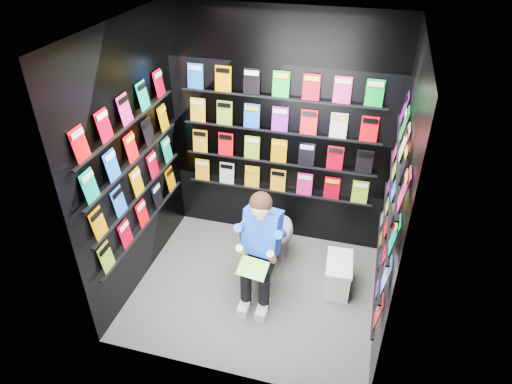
# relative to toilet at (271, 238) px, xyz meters

# --- Properties ---
(floor) EXTENTS (2.40, 2.40, 0.00)m
(floor) POSITION_rel_toilet_xyz_m (-0.06, -0.43, -0.37)
(floor) COLOR #5B5B59
(floor) RESTS_ON ground
(ceiling) EXTENTS (2.40, 2.40, 0.00)m
(ceiling) POSITION_rel_toilet_xyz_m (-0.06, -0.43, 2.23)
(ceiling) COLOR white
(ceiling) RESTS_ON floor
(wall_back) EXTENTS (2.40, 0.04, 2.60)m
(wall_back) POSITION_rel_toilet_xyz_m (-0.06, 0.57, 0.93)
(wall_back) COLOR black
(wall_back) RESTS_ON floor
(wall_front) EXTENTS (2.40, 0.04, 2.60)m
(wall_front) POSITION_rel_toilet_xyz_m (-0.06, -1.43, 0.93)
(wall_front) COLOR black
(wall_front) RESTS_ON floor
(wall_left) EXTENTS (0.04, 2.00, 2.60)m
(wall_left) POSITION_rel_toilet_xyz_m (-1.26, -0.43, 0.93)
(wall_left) COLOR black
(wall_left) RESTS_ON floor
(wall_right) EXTENTS (0.04, 2.00, 2.60)m
(wall_right) POSITION_rel_toilet_xyz_m (1.14, -0.43, 0.93)
(wall_right) COLOR black
(wall_right) RESTS_ON floor
(comics_back) EXTENTS (2.10, 0.06, 1.37)m
(comics_back) POSITION_rel_toilet_xyz_m (-0.06, 0.54, 0.94)
(comics_back) COLOR #E21B75
(comics_back) RESTS_ON wall_back
(comics_left) EXTENTS (0.06, 1.70, 1.37)m
(comics_left) POSITION_rel_toilet_xyz_m (-1.23, -0.43, 0.94)
(comics_left) COLOR #E21B75
(comics_left) RESTS_ON wall_left
(comics_right) EXTENTS (0.06, 1.70, 1.37)m
(comics_right) POSITION_rel_toilet_xyz_m (1.11, -0.43, 0.94)
(comics_right) COLOR #E21B75
(comics_right) RESTS_ON wall_right
(toilet) EXTENTS (0.52, 0.80, 0.73)m
(toilet) POSITION_rel_toilet_xyz_m (0.00, 0.00, 0.00)
(toilet) COLOR white
(toilet) RESTS_ON floor
(longbox) EXTENTS (0.27, 0.44, 0.32)m
(longbox) POSITION_rel_toilet_xyz_m (0.75, -0.17, -0.21)
(longbox) COLOR white
(longbox) RESTS_ON floor
(longbox_lid) EXTENTS (0.29, 0.47, 0.03)m
(longbox_lid) POSITION_rel_toilet_xyz_m (0.75, -0.17, -0.03)
(longbox_lid) COLOR white
(longbox_lid) RESTS_ON longbox
(reader) EXTENTS (0.57, 0.75, 1.27)m
(reader) POSITION_rel_toilet_xyz_m (0.00, -0.38, 0.37)
(reader) COLOR blue
(reader) RESTS_ON toilet
(held_comic) EXTENTS (0.30, 0.20, 0.12)m
(held_comic) POSITION_rel_toilet_xyz_m (0.00, -0.73, 0.21)
(held_comic) COLOR green
(held_comic) RESTS_ON reader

